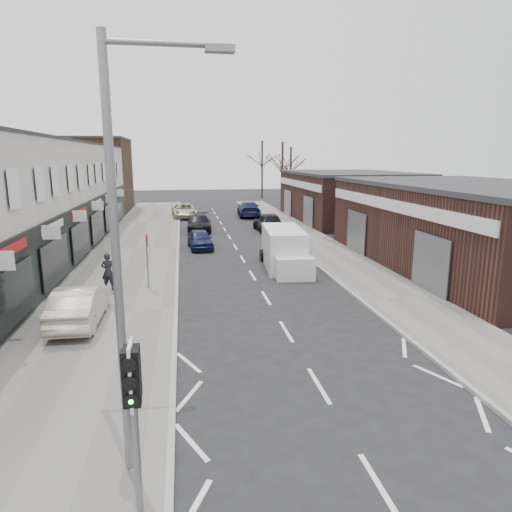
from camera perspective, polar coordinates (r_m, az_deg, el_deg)
name	(u,v)px	position (r m, az deg, el deg)	size (l,w,h in m)	color
ground	(344,427)	(11.41, 10.94, -20.29)	(160.00, 160.00, 0.00)	black
pavement_left	(136,249)	(31.74, -14.82, 0.87)	(5.50, 64.00, 0.12)	slate
pavement_right	(315,243)	(32.89, 7.38, 1.57)	(3.50, 64.00, 0.12)	slate
shop_terrace_left	(9,202)	(30.30, -28.52, 5.96)	(8.00, 41.00, 7.10)	beige
brick_block_far	(92,176)	(54.95, -19.87, 9.35)	(8.00, 10.00, 8.00)	#472F1E
right_unit_near	(473,228)	(28.27, 25.51, 3.23)	(10.00, 18.00, 4.50)	#3D211B
right_unit_far	(347,197)	(46.03, 11.35, 7.22)	(10.00, 16.00, 4.50)	#3D211B
tree_far_a	(282,206)	(58.66, 3.26, 6.26)	(3.60, 3.60, 8.00)	#382D26
tree_far_b	(290,201)	(65.03, 4.29, 6.83)	(3.60, 3.60, 7.50)	#382D26
tree_far_c	(262,198)	(70.29, 0.76, 7.27)	(3.60, 3.60, 8.50)	#382D26
traffic_light	(133,390)	(7.93, -15.15, -15.83)	(0.28, 0.60, 3.10)	slate
street_lamp	(125,242)	(8.38, -16.01, 1.64)	(2.23, 0.22, 8.00)	slate
warning_sign	(147,244)	(21.41, -13.41, 1.43)	(0.12, 0.80, 2.70)	slate
white_van	(284,250)	(25.48, 3.54, 0.80)	(2.38, 5.83, 2.21)	white
sedan_on_pavement	(79,305)	(17.93, -21.22, -5.68)	(1.50, 4.31, 1.42)	#B8A893
pedestrian	(108,272)	(21.88, -17.99, -1.86)	(0.63, 0.42, 1.73)	black
parked_car_left_a	(200,239)	(31.24, -7.01, 2.09)	(1.50, 3.74, 1.27)	#141D3F
parked_car_left_b	(199,223)	(38.59, -7.11, 4.10)	(1.94, 4.76, 1.38)	black
parked_car_left_c	(184,211)	(47.61, -8.98, 5.60)	(2.36, 5.12, 1.42)	#C0B799
parked_car_right_a	(288,238)	(31.11, 4.03, 2.22)	(1.47, 4.22, 1.39)	silver
parked_car_right_b	(268,222)	(38.26, 1.52, 4.30)	(1.90, 4.73, 1.61)	black
parked_car_right_c	(249,209)	(47.97, -0.93, 5.90)	(2.21, 5.45, 1.58)	#13173C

